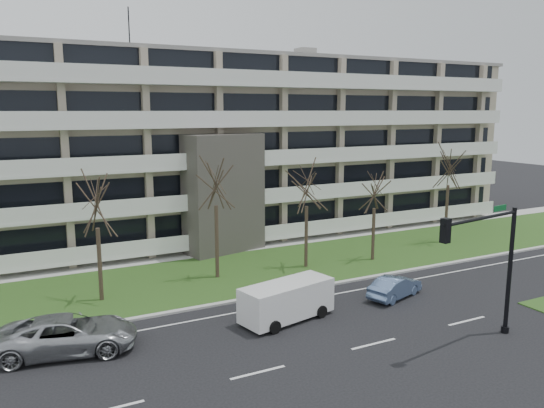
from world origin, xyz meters
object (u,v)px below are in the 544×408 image
traffic_signal (489,256)px  white_van (288,298)px  blue_sedan (395,287)px  silver_pickup (68,334)px

traffic_signal → white_van: bearing=127.6°
blue_sedan → silver_pickup: bearing=68.3°
silver_pickup → traffic_signal: bearing=-101.9°
silver_pickup → traffic_signal: 19.47m
white_van → blue_sedan: bearing=-12.0°
blue_sedan → white_van: size_ratio=0.72×
silver_pickup → blue_sedan: 17.80m
traffic_signal → blue_sedan: bearing=79.3°
silver_pickup → traffic_signal: traffic_signal is taller
silver_pickup → blue_sedan: size_ratio=1.57×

